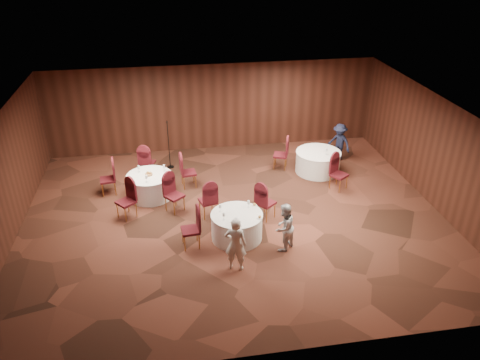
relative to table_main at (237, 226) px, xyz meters
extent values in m
plane|color=black|center=(0.09, 1.01, -0.38)|extent=(12.00, 12.00, 0.00)
plane|color=silver|center=(0.09, 1.01, 2.82)|extent=(12.00, 12.00, 0.00)
plane|color=black|center=(0.09, 6.01, 1.22)|extent=(12.00, 0.00, 12.00)
plane|color=black|center=(0.09, -3.99, 1.22)|extent=(12.00, 0.00, 12.00)
plane|color=black|center=(-5.91, 1.01, 1.22)|extent=(0.00, 10.00, 10.00)
plane|color=black|center=(6.09, 1.01, 1.22)|extent=(0.00, 10.00, 10.00)
cylinder|color=white|center=(0.00, 0.00, -0.02)|extent=(1.36, 1.36, 0.72)
cylinder|color=white|center=(0.00, 0.00, 0.35)|extent=(1.39, 1.39, 0.03)
cylinder|color=white|center=(-2.30, 2.64, -0.02)|extent=(1.37, 1.37, 0.72)
cylinder|color=white|center=(-2.30, 2.64, 0.35)|extent=(1.40, 1.40, 0.03)
cylinder|color=white|center=(3.34, 3.42, -0.02)|extent=(1.49, 1.49, 0.72)
cylinder|color=white|center=(3.34, 3.42, 0.35)|extent=(1.52, 1.52, 0.03)
cylinder|color=silver|center=(0.37, 0.29, 0.37)|extent=(0.06, 0.06, 0.01)
cylinder|color=silver|center=(0.37, 0.29, 0.43)|extent=(0.01, 0.01, 0.11)
cone|color=silver|center=(0.37, 0.29, 0.53)|extent=(0.08, 0.08, 0.10)
cylinder|color=silver|center=(-0.37, -0.21, 0.37)|extent=(0.06, 0.06, 0.01)
cylinder|color=silver|center=(-0.37, -0.21, 0.43)|extent=(0.01, 0.01, 0.11)
cone|color=silver|center=(-0.37, -0.21, 0.53)|extent=(0.08, 0.08, 0.10)
cylinder|color=silver|center=(-0.41, 0.21, 0.37)|extent=(0.06, 0.06, 0.01)
cylinder|color=silver|center=(-0.41, 0.21, 0.43)|extent=(0.01, 0.01, 0.11)
cone|color=silver|center=(-0.41, 0.21, 0.53)|extent=(0.08, 0.08, 0.10)
cylinder|color=silver|center=(-0.09, -0.49, 0.37)|extent=(0.06, 0.06, 0.01)
cylinder|color=silver|center=(-0.09, -0.49, 0.43)|extent=(0.01, 0.01, 0.11)
cone|color=silver|center=(-0.09, -0.49, 0.53)|extent=(0.08, 0.08, 0.10)
cylinder|color=white|center=(-0.03, -0.56, 0.37)|extent=(0.15, 0.15, 0.01)
sphere|color=#9E6B33|center=(-0.03, -0.56, 0.41)|extent=(0.08, 0.08, 0.08)
cylinder|color=white|center=(0.56, -0.29, 0.37)|extent=(0.15, 0.15, 0.01)
sphere|color=#9E6B33|center=(0.56, -0.29, 0.41)|extent=(0.08, 0.08, 0.08)
cylinder|color=white|center=(0.54, 0.35, 0.37)|extent=(0.15, 0.15, 0.01)
sphere|color=#9E6B33|center=(0.54, 0.35, 0.41)|extent=(0.08, 0.08, 0.08)
cylinder|color=silver|center=(-1.83, 2.84, 0.37)|extent=(0.06, 0.06, 0.01)
cylinder|color=silver|center=(-1.83, 2.84, 0.43)|extent=(0.01, 0.01, 0.11)
cone|color=silver|center=(-1.83, 2.84, 0.53)|extent=(0.08, 0.08, 0.10)
cylinder|color=silver|center=(-2.60, 2.90, 0.37)|extent=(0.06, 0.06, 0.01)
cylinder|color=silver|center=(-2.60, 2.90, 0.43)|extent=(0.01, 0.01, 0.11)
cone|color=silver|center=(-2.60, 2.90, 0.53)|extent=(0.08, 0.08, 0.10)
cylinder|color=silver|center=(-2.36, 2.21, 0.37)|extent=(0.06, 0.06, 0.01)
cylinder|color=silver|center=(-2.36, 2.21, 0.43)|extent=(0.01, 0.01, 0.11)
cone|color=silver|center=(-2.36, 2.21, 0.53)|extent=(0.08, 0.08, 0.10)
cylinder|color=olive|center=(-2.30, 2.64, 0.39)|extent=(0.22, 0.22, 0.06)
sphere|color=#9E6B33|center=(-2.33, 2.66, 0.45)|extent=(0.07, 0.07, 0.07)
sphere|color=#9E6B33|center=(-2.26, 2.62, 0.45)|extent=(0.07, 0.07, 0.07)
cylinder|color=silver|center=(3.53, 3.20, 0.37)|extent=(0.06, 0.06, 0.01)
cylinder|color=silver|center=(3.53, 3.20, 0.43)|extent=(0.01, 0.01, 0.11)
cone|color=silver|center=(3.53, 3.20, 0.53)|extent=(0.08, 0.08, 0.10)
cylinder|color=black|center=(-1.64, 4.58, -0.37)|extent=(0.24, 0.24, 0.02)
cylinder|color=black|center=(-1.64, 4.58, 0.48)|extent=(0.02, 0.02, 1.67)
cylinder|color=black|center=(-1.64, 4.63, 1.29)|extent=(0.04, 0.12, 0.04)
imported|color=silver|center=(-0.23, -1.29, 0.35)|extent=(0.61, 0.50, 1.45)
imported|color=#B8B8BE|center=(1.11, -0.69, 0.29)|extent=(0.82, 0.80, 1.33)
imported|color=black|center=(4.35, 4.18, 0.32)|extent=(0.94, 1.02, 1.38)
camera|label=1|loc=(-1.61, -10.29, 6.99)|focal=35.00mm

